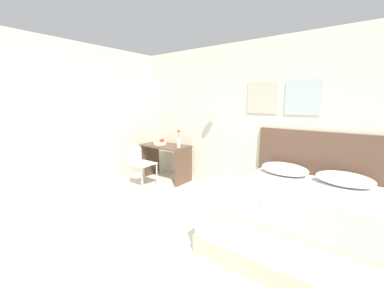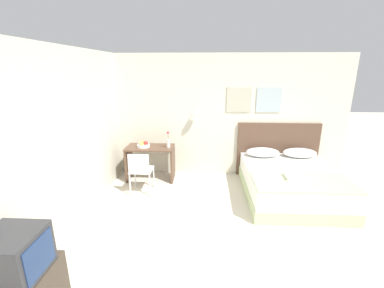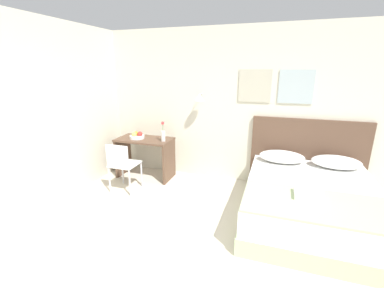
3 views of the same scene
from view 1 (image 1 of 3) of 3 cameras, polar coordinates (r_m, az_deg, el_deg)
name	(u,v)px [view 1 (image 1 of 3)]	position (r m, az deg, el deg)	size (l,w,h in m)	color
wall_back	(243,119)	(4.34, 12.35, 5.98)	(5.40, 0.31, 2.65)	beige
bed	(297,218)	(3.22, 24.14, -15.96)	(1.66, 1.98, 0.54)	#B2C693
headboard	(316,171)	(4.05, 27.85, -5.78)	(1.78, 0.06, 1.21)	brown
pillow_left	(284,169)	(3.85, 21.49, -5.65)	(0.69, 0.41, 0.18)	white
pillow_right	(344,179)	(3.73, 33.00, -7.13)	(0.69, 0.41, 0.18)	white
throw_blanket	(285,214)	(2.59, 21.58, -15.41)	(1.61, 0.79, 0.02)	#B2C693
folded_towel_near_foot	(280,202)	(2.72, 20.57, -13.12)	(0.31, 0.26, 0.06)	white
desk	(166,156)	(4.99, -6.37, -2.92)	(1.00, 0.55, 0.74)	brown
desk_chair	(139,162)	(4.57, -12.78, -4.35)	(0.42, 0.42, 0.83)	white
fruit_bowl	(160,142)	(5.00, -7.78, 0.43)	(0.27, 0.27, 0.13)	silver
flower_vase	(179,141)	(4.61, -3.25, 0.67)	(0.08, 0.08, 0.35)	silver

